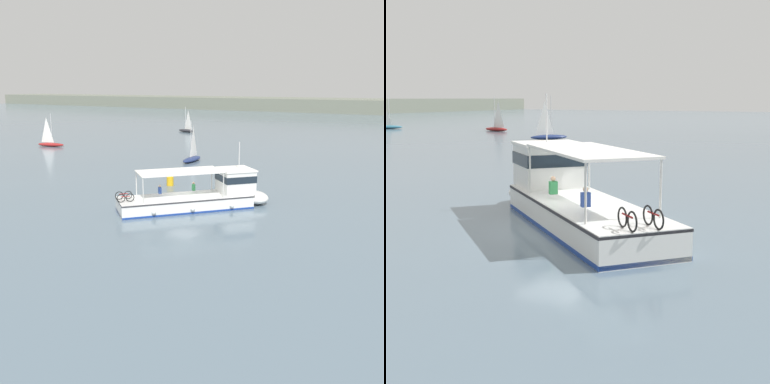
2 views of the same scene
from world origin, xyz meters
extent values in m
plane|color=slate|center=(0.00, 0.00, 0.00)|extent=(400.00, 400.00, 0.00)
cube|color=white|center=(0.72, -0.93, 0.55)|extent=(9.54, 10.22, 1.10)
ellipsoid|color=white|center=(4.82, 3.72, 0.55)|extent=(3.66, 3.60, 1.01)
cube|color=navy|center=(0.72, -0.93, 0.10)|extent=(9.57, 10.25, 0.16)
cube|color=#2D2D33|center=(0.72, -0.93, 1.02)|extent=(9.59, 10.26, 0.10)
cube|color=white|center=(3.63, 2.37, 2.05)|extent=(3.76, 3.75, 1.90)
cube|color=#19232D|center=(3.63, 2.37, 2.38)|extent=(3.83, 3.82, 0.56)
cube|color=white|center=(3.63, 2.37, 3.06)|extent=(3.99, 3.97, 0.12)
cube|color=white|center=(0.43, -1.27, 3.15)|extent=(6.64, 6.97, 0.10)
cylinder|color=silver|center=(1.55, 2.07, 2.10)|extent=(0.08, 0.08, 2.00)
cylinder|color=silver|center=(3.59, 0.27, 2.10)|extent=(0.08, 0.08, 2.00)
cylinder|color=silver|center=(-2.74, -2.81, 2.10)|extent=(0.08, 0.08, 2.00)
cylinder|color=silver|center=(-0.70, -4.61, 2.10)|extent=(0.08, 0.08, 2.00)
cylinder|color=silver|center=(3.83, 2.60, 4.22)|extent=(0.06, 0.06, 2.20)
sphere|color=white|center=(4.31, 0.44, 0.50)|extent=(0.36, 0.36, 0.36)
sphere|color=white|center=(2.12, -2.03, 0.50)|extent=(0.36, 0.36, 0.36)
sphere|color=white|center=(0.08, -4.36, 0.50)|extent=(0.36, 0.36, 0.36)
torus|color=black|center=(-2.62, -4.05, 1.43)|extent=(0.48, 0.53, 0.66)
torus|color=black|center=(-3.09, -4.57, 1.43)|extent=(0.48, 0.53, 0.66)
cylinder|color=maroon|center=(-2.85, -4.31, 1.55)|extent=(0.51, 0.56, 0.06)
torus|color=black|center=(-1.95, -4.64, 1.43)|extent=(0.48, 0.53, 0.66)
torus|color=black|center=(-2.41, -5.17, 1.43)|extent=(0.48, 0.53, 0.66)
cylinder|color=maroon|center=(-2.18, -4.91, 1.55)|extent=(0.51, 0.56, 0.06)
cube|color=#2D4CA5|center=(-1.05, -1.94, 1.56)|extent=(0.39, 0.38, 0.52)
sphere|color=beige|center=(-1.05, -1.94, 1.93)|extent=(0.20, 0.20, 0.20)
cube|color=#338C4C|center=(0.72, 0.44, 1.56)|extent=(0.39, 0.38, 0.52)
sphere|color=tan|center=(0.72, 0.44, 1.93)|extent=(0.20, 0.20, 0.20)
ellipsoid|color=maroon|center=(-38.75, 20.50, 0.30)|extent=(5.00, 2.51, 0.60)
cylinder|color=silver|center=(-38.46, 20.58, 3.00)|extent=(0.08, 0.08, 4.80)
pyramid|color=white|center=(-39.28, 20.34, 2.69)|extent=(1.66, 0.47, 4.08)
ellipsoid|color=#232328|center=(-31.74, 51.92, 0.30)|extent=(5.00, 2.74, 0.60)
cylinder|color=silver|center=(-32.03, 52.01, 3.00)|extent=(0.08, 0.08, 4.80)
pyramid|color=white|center=(-31.21, 51.79, 2.69)|extent=(1.64, 0.56, 4.08)
ellipsoid|color=navy|center=(-10.93, 19.55, 0.30)|extent=(1.99, 4.94, 0.60)
cylinder|color=silver|center=(-10.89, 19.25, 3.00)|extent=(0.08, 0.08, 4.80)
pyramid|color=white|center=(-11.03, 20.09, 2.69)|extent=(0.27, 1.69, 4.08)
cylinder|color=gold|center=(-5.27, 5.86, 0.45)|extent=(0.70, 0.70, 0.90)
cone|color=gold|center=(-5.27, 5.86, 1.15)|extent=(0.42, 0.42, 0.50)
camera|label=1|loc=(19.36, -30.86, 9.85)|focal=41.96mm
camera|label=2|loc=(-18.59, -10.95, 5.13)|focal=52.86mm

